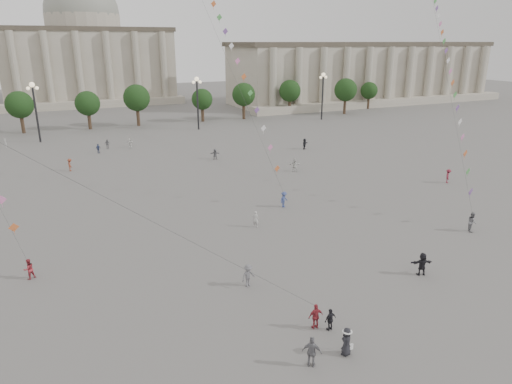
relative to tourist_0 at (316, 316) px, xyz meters
name	(u,v)px	position (x,y,z in m)	size (l,w,h in m)	color
ground	(315,336)	(-0.41, -0.68, -0.86)	(360.00, 360.00, 0.00)	#595754
hall_east	(365,73)	(74.59, 93.21, 7.56)	(84.00, 26.22, 17.20)	#A29A88
hall_central	(87,52)	(-0.41, 128.54, 13.37)	(48.30, 34.30, 35.50)	#A29A88
tree_row	(116,103)	(-0.41, 77.32, 4.53)	(137.12, 5.12, 8.00)	#3A2C1D
lamp_post_mid_west	(34,101)	(-15.41, 69.32, 6.49)	(2.00, 0.90, 10.65)	#262628
lamp_post_mid_east	(197,93)	(14.59, 69.32, 6.49)	(2.00, 0.90, 10.65)	#262628
lamp_post_far_east	(323,87)	(44.59, 69.32, 6.49)	(2.00, 0.90, 10.65)	#262628
person_crowd_0	(98,148)	(-6.85, 55.90, -0.09)	(0.90, 0.38, 1.54)	navy
person_crowd_3	(422,264)	(11.26, 2.54, 0.07)	(1.73, 0.55, 1.86)	black
person_crowd_4	(130,143)	(-1.44, 57.64, -0.04)	(1.53, 0.49, 1.65)	white
person_crowd_6	(248,275)	(-1.77, 6.60, 0.03)	(1.15, 0.66, 1.78)	slate
person_crowd_7	(294,165)	(16.91, 32.90, 0.05)	(1.70, 0.54, 1.84)	silver
person_crowd_8	(448,176)	(32.21, 19.79, 0.05)	(1.18, 0.68, 1.82)	maroon
person_crowd_9	(305,144)	(25.28, 44.33, 0.05)	(1.69, 0.54, 1.82)	black
person_crowd_10	(6,143)	(-20.85, 67.32, -0.12)	(0.54, 0.35, 1.48)	silver
person_crowd_12	(215,154)	(9.12, 44.05, -0.03)	(1.54, 0.49, 1.67)	slate
person_crowd_13	(256,219)	(3.50, 16.79, -0.03)	(0.61, 0.40, 1.66)	#B2B1AD
person_crowd_16	(107,144)	(-5.02, 58.86, -0.08)	(0.91, 0.38, 1.56)	#57585C
person_crowd_17	(70,165)	(-11.72, 46.32, 0.02)	(1.15, 0.66, 1.77)	brown
tourist_0	(316,316)	(0.00, 0.00, 0.00)	(1.01, 0.42, 1.73)	#A02B36
tourist_3	(312,352)	(-2.10, -2.97, 0.08)	(1.10, 0.46, 1.88)	slate
tourist_4	(330,320)	(0.74, -0.54, -0.11)	(0.88, 0.37, 1.50)	black
kite_flyer_0	(29,269)	(-16.62, 14.68, -0.04)	(0.80, 0.63, 1.66)	#A02B36
kite_flyer_1	(284,199)	(8.70, 20.63, 0.02)	(1.15, 0.66, 1.78)	#394880
kite_flyer_2	(472,222)	(21.97, 7.15, 0.10)	(0.93, 0.73, 1.92)	slate
hat_person	(347,341)	(0.26, -2.94, 0.05)	(1.02, 0.92, 1.75)	black
kite_train_east	(443,40)	(34.76, 25.92, 16.65)	(24.37, 34.89, 52.34)	#3F3F3F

